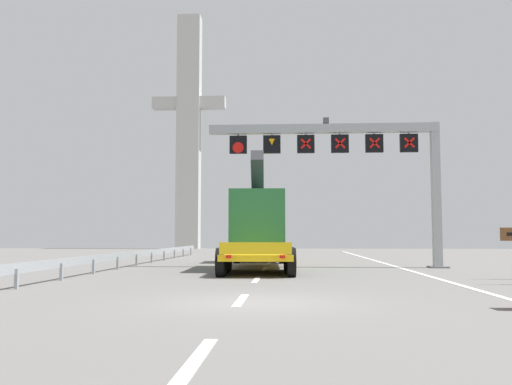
% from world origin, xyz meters
% --- Properties ---
extents(ground, '(112.00, 112.00, 0.00)m').
position_xyz_m(ground, '(0.00, 0.00, 0.00)').
color(ground, slate).
extents(lane_markings, '(0.20, 53.52, 0.01)m').
position_xyz_m(lane_markings, '(-0.35, 19.46, 0.01)').
color(lane_markings, silver).
rests_on(lane_markings, ground).
extents(edge_line_right, '(0.20, 63.00, 0.01)m').
position_xyz_m(edge_line_right, '(6.20, 12.00, 0.01)').
color(edge_line_right, silver).
rests_on(edge_line_right, ground).
extents(overhead_lane_gantry, '(11.75, 0.90, 7.49)m').
position_xyz_m(overhead_lane_gantry, '(3.95, 14.68, 5.83)').
color(overhead_lane_gantry, '#9EA0A5').
rests_on(overhead_lane_gantry, ground).
extents(heavy_haul_truck_yellow, '(3.53, 14.15, 5.30)m').
position_xyz_m(heavy_haul_truck_yellow, '(-0.75, 15.39, 1.99)').
color(heavy_haul_truck_yellow, yellow).
rests_on(heavy_haul_truck_yellow, ground).
extents(guardrail_left, '(0.13, 35.17, 0.76)m').
position_xyz_m(guardrail_left, '(-7.20, 15.59, 0.56)').
color(guardrail_left, '#999EA3').
rests_on(guardrail_left, ground).
extents(bridge_pylon_distant, '(9.00, 2.00, 28.92)m').
position_xyz_m(bridge_pylon_distant, '(-11.49, 53.76, 14.84)').
color(bridge_pylon_distant, '#B7B7B2').
rests_on(bridge_pylon_distant, ground).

